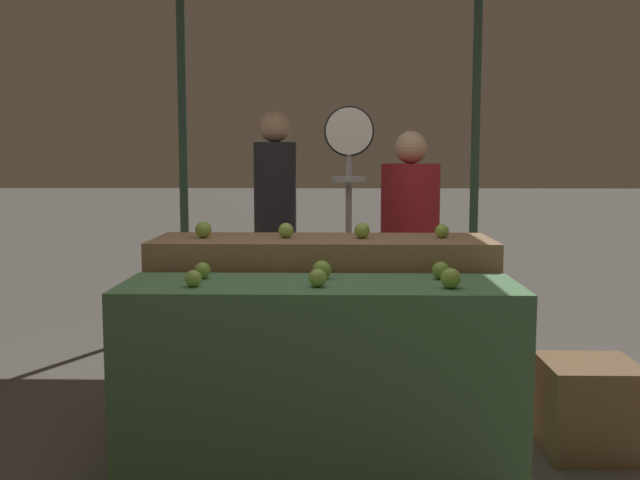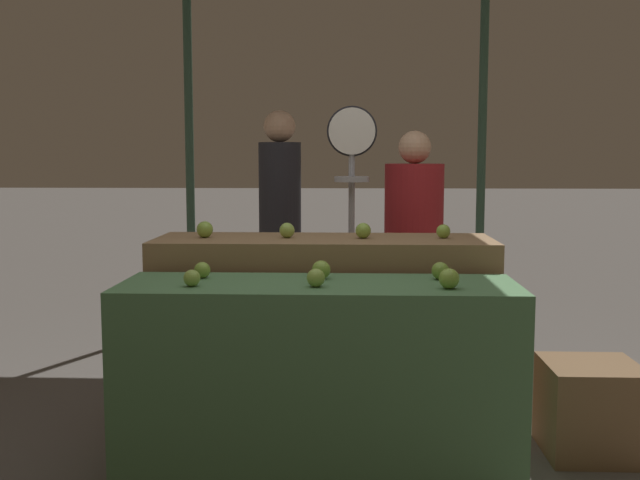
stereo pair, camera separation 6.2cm
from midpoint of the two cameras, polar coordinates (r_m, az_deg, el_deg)
ground_plane at (r=3.42m, az=0.44°, el=-17.61°), size 60.00×60.00×0.00m
display_counter_front at (r=3.27m, az=0.44°, el=-10.73°), size 1.69×0.55×0.86m
display_counter_back at (r=3.83m, az=0.75°, el=-7.18°), size 1.69×0.55×0.98m
apple_front_0 at (r=3.12m, az=-9.18°, el=-2.88°), size 0.07×0.07×0.07m
apple_front_1 at (r=3.07m, az=0.26°, el=-2.90°), size 0.08×0.08×0.08m
apple_front_2 at (r=3.08m, az=10.38°, el=-2.91°), size 0.08×0.08×0.08m
apple_front_3 at (r=3.33m, az=-8.44°, el=-2.28°), size 0.07×0.07×0.07m
apple_front_4 at (r=3.27m, az=0.63°, el=-2.29°), size 0.08×0.08×0.08m
apple_front_5 at (r=3.30m, az=9.68°, el=-2.33°), size 0.08×0.08×0.08m
apple_back_0 at (r=3.80m, az=-8.31°, el=0.80°), size 0.08×0.08×0.08m
apple_back_1 at (r=3.75m, az=-2.06°, el=0.74°), size 0.08×0.08×0.08m
apple_back_2 at (r=3.73m, az=3.78°, el=0.71°), size 0.08×0.08×0.08m
apple_back_3 at (r=3.78m, az=9.84°, el=0.65°), size 0.07×0.07×0.07m
produce_scale at (r=4.33m, az=2.84°, el=4.19°), size 0.29×0.20×1.68m
person_vendor_at_scale at (r=4.72m, az=7.51°, el=0.18°), size 0.50×0.50×1.55m
person_customer_left at (r=5.37m, az=-2.73°, el=2.33°), size 0.38×0.38×1.72m
wooden_crate_side at (r=3.82m, az=20.36°, el=-11.96°), size 0.43×0.43×0.43m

